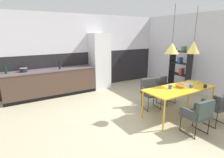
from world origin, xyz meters
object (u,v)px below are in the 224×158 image
armchair_by_stool (199,113)px  armchair_corner_seat (219,105)px  open_shelf_unit (180,69)px  armchair_facing_counter (165,87)px  bottle_oil_tall (6,70)px  mug_dark_espresso (198,82)px  mug_short_terracotta (205,86)px  open_book (188,83)px  pendant_lamp_over_table_near (172,48)px  dining_table (180,90)px  refrigerator_column (100,61)px  pendant_lamp_over_table_far (194,47)px  fruit_bowl (180,86)px  mug_tall_blue (191,86)px  mug_white_ceramic (170,87)px  bottle_spice_small (60,65)px  armchair_head_of_table (150,90)px  cooking_pot (24,70)px

armchair_by_stool → armchair_corner_seat: bearing=5.3°
armchair_corner_seat → open_shelf_unit: 2.41m
armchair_facing_counter → open_shelf_unit: 1.32m
bottle_oil_tall → mug_dark_espresso: bearing=-36.3°
mug_short_terracotta → open_book: bearing=95.4°
armchair_facing_counter → armchair_by_stool: bearing=57.4°
bottle_oil_tall → open_shelf_unit: (5.24, -1.96, -0.19)m
armchair_facing_counter → pendant_lamp_over_table_near: 1.67m
dining_table → open_shelf_unit: size_ratio=1.14×
armchair_facing_counter → refrigerator_column: bearing=-75.8°
armchair_corner_seat → bottle_oil_tall: bearing=138.4°
pendant_lamp_over_table_far → refrigerator_column: bearing=106.5°
fruit_bowl → pendant_lamp_over_table_near: size_ratio=0.23×
dining_table → mug_tall_blue: bearing=-30.4°
dining_table → pendant_lamp_over_table_near: 1.10m
mug_white_ceramic → mug_dark_espresso: mug_white_ceramic is taller
refrigerator_column → fruit_bowl: size_ratio=8.28×
bottle_spice_small → mug_white_ceramic: bearing=-58.6°
refrigerator_column → fruit_bowl: refrigerator_column is taller
fruit_bowl → mug_tall_blue: (0.21, -0.15, -0.01)m
armchair_by_stool → armchair_head_of_table: (0.13, 1.60, 0.03)m
dining_table → armchair_by_stool: bearing=-114.9°
pendant_lamp_over_table_far → armchair_by_stool: bearing=-132.5°
mug_short_terracotta → pendant_lamp_over_table_far: size_ratio=0.11×
armchair_facing_counter → mug_white_ceramic: (-0.65, -0.76, 0.30)m
refrigerator_column → bottle_spice_small: 1.54m
armchair_facing_counter → fruit_bowl: bearing=59.1°
fruit_bowl → mug_tall_blue: bearing=-36.6°
dining_table → cooking_pot: cooking_pot is taller
armchair_corner_seat → mug_short_terracotta: bearing=73.1°
armchair_corner_seat → refrigerator_column: bearing=106.7°
open_book → bottle_spice_small: bottle_spice_small is taller
bottle_spice_small → mug_short_terracotta: bearing=-52.1°
fruit_bowl → open_shelf_unit: size_ratio=0.15×
pendant_lamp_over_table_near → pendant_lamp_over_table_far: size_ratio=0.96×
pendant_lamp_over_table_near → mug_white_ceramic: bearing=26.1°
dining_table → mug_dark_espresso: bearing=0.7°
bottle_spice_small → open_shelf_unit: size_ratio=0.18×
dining_table → open_book: (0.51, 0.15, 0.05)m
armchair_facing_counter → dining_table: bearing=57.5°
refrigerator_column → fruit_bowl: bearing=-79.2°
bottle_spice_small → armchair_by_stool: bearing=-66.2°
fruit_bowl → mug_short_terracotta: (0.52, -0.33, -0.01)m
fruit_bowl → open_book: size_ratio=0.87×
refrigerator_column → pendant_lamp_over_table_near: 3.27m
pendant_lamp_over_table_near → armchair_corner_seat: bearing=-47.8°
mug_white_ceramic → mug_short_terracotta: bearing=-25.5°
open_book → pendant_lamp_over_table_far: 1.00m
mug_white_ceramic → bottle_oil_tall: 4.64m
mug_tall_blue → pendant_lamp_over_table_far: (0.13, 0.14, 0.94)m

